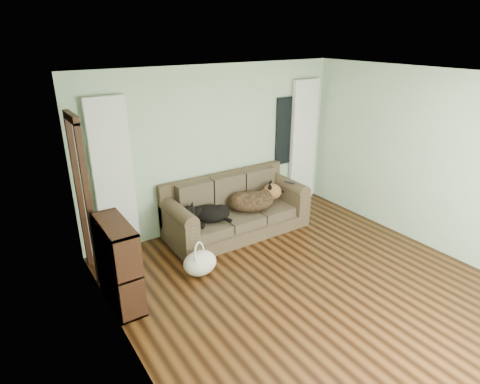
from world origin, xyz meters
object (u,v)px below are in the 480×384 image
dog_black_lab (208,213)px  dog_shepherd (253,201)px  sofa (237,206)px  bookshelf (119,266)px  tote_bag (200,264)px

dog_black_lab → dog_shepherd: dog_shepherd is taller
sofa → dog_black_lab: (-0.55, -0.03, 0.03)m
dog_black_lab → dog_shepherd: bearing=35.4°
sofa → bookshelf: bookshelf is taller
sofa → dog_shepherd: (0.29, -0.04, 0.04)m
sofa → bookshelf: (-2.15, -0.77, 0.05)m
sofa → dog_black_lab: size_ratio=3.80×
sofa → dog_black_lab: sofa is taller
bookshelf → dog_shepherd: bearing=18.8°
dog_black_lab → dog_shepherd: (0.84, -0.02, 0.01)m
sofa → dog_shepherd: size_ratio=2.93×
sofa → tote_bag: size_ratio=4.92×
dog_black_lab → dog_shepherd: size_ratio=0.77×
sofa → dog_shepherd: bearing=-8.7°
bookshelf → sofa: bearing=21.9°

